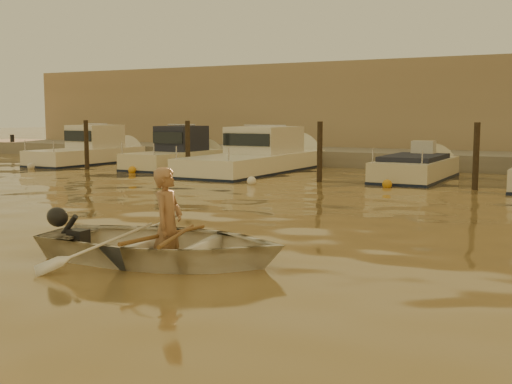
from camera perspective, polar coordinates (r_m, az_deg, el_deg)
The scene contains 19 objects.
dinghy at distance 9.87m, azimuth -8.33°, elevation -4.55°, with size 2.77×3.87×0.80m, color white.
person at distance 9.78m, azimuth -7.84°, elevation -2.92°, with size 0.64×0.42×1.74m, color #A37651.
outboard_motor at distance 10.62m, azimuth -15.59°, elevation -3.92°, with size 0.90×0.40×0.70m, color black, non-canonical shape.
oar_port at distance 9.74m, azimuth -7.03°, elevation -3.85°, with size 0.06×0.06×2.10m, color brown.
oar_starboard at distance 9.82m, azimuth -8.09°, elevation -3.77°, with size 0.06×0.06×2.10m, color olive.
moored_boat_0 at distance 30.18m, azimuth -14.80°, elevation 3.63°, with size 2.07×6.64×1.75m, color white, non-canonical shape.
moored_boat_1 at distance 27.08m, azimuth -7.23°, elevation 3.45°, with size 1.93×5.86×1.75m, color #ECE3C5, non-canonical shape.
moored_boat_2 at distance 25.05m, azimuth -0.07°, elevation 3.23°, with size 2.63×8.69×1.75m, color white, non-canonical shape.
moored_boat_3 at distance 22.77m, azimuth 14.01°, elevation 1.65°, with size 1.96×5.69×0.95m, color beige, non-canonical shape.
piling_0 at distance 27.17m, azimuth -14.83°, elevation 3.87°, with size 0.18×0.18×2.20m, color #2D2319.
piling_1 at distance 24.02m, azimuth -6.08°, elevation 3.70°, with size 0.18×0.18×2.20m, color #2D2319.
piling_2 at distance 21.48m, azimuth 5.68°, elevation 3.32°, with size 0.18×0.18×2.20m, color #2D2319.
piling_3 at distance 20.09m, azimuth 18.96°, elevation 2.74°, with size 0.18×0.18×2.20m, color #2D2319.
fender_a at distance 28.01m, azimuth -19.38°, elevation 2.15°, with size 0.30×0.30×0.30m, color silver.
fender_b at distance 25.14m, azimuth -10.96°, elevation 1.92°, with size 0.30×0.30×0.30m, color orange.
fender_c at distance 20.62m, azimuth -0.40°, elevation 0.98°, with size 0.30×0.30×0.30m, color white.
fender_d at distance 20.10m, azimuth 11.58°, elevation 0.68°, with size 0.30×0.30×0.30m, color orange.
quay at distance 28.71m, azimuth 11.99°, elevation 2.60°, with size 52.00×4.00×1.00m, color gray.
waterfront_building at distance 33.95m, azimuth 14.74°, elevation 6.97°, with size 46.00×7.00×4.80m, color #9E8466.
Camera 1 is at (8.08, -5.98, 2.23)m, focal length 45.00 mm.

